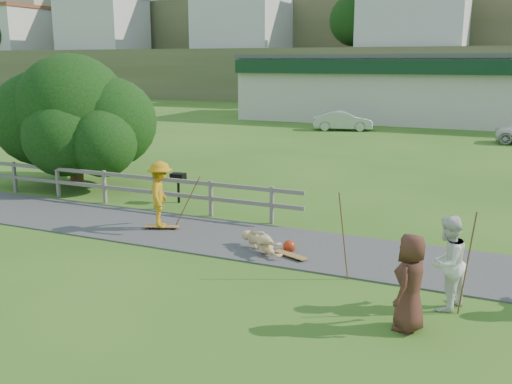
# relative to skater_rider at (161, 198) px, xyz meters

# --- Properties ---
(ground) EXTENTS (260.00, 260.00, 0.00)m
(ground) POSITION_rel_skater_rider_xyz_m (0.56, -1.44, -0.92)
(ground) COLOR #325E1A
(ground) RESTS_ON ground
(path) EXTENTS (34.00, 3.00, 0.04)m
(path) POSITION_rel_skater_rider_xyz_m (0.56, 0.06, -0.90)
(path) COLOR #38383B
(path) RESTS_ON ground
(fence) EXTENTS (15.05, 0.10, 1.10)m
(fence) POSITION_rel_skater_rider_xyz_m (-4.06, 1.86, -0.20)
(fence) COLOR #605D54
(fence) RESTS_ON ground
(strip_mall) EXTENTS (32.50, 10.75, 5.10)m
(strip_mall) POSITION_rel_skater_rider_xyz_m (4.56, 33.50, 1.65)
(strip_mall) COLOR beige
(strip_mall) RESTS_ON ground
(skater_rider) EXTENTS (1.15, 1.37, 1.85)m
(skater_rider) POSITION_rel_skater_rider_xyz_m (0.00, 0.00, 0.00)
(skater_rider) COLOR #C58712
(skater_rider) RESTS_ON ground
(skater_fallen) EXTENTS (1.19, 1.47, 0.56)m
(skater_fallen) POSITION_rel_skater_rider_xyz_m (3.33, -0.66, -0.64)
(skater_fallen) COLOR tan
(skater_fallen) RESTS_ON ground
(spectator_a) EXTENTS (0.97, 1.08, 1.83)m
(spectator_a) POSITION_rel_skater_rider_xyz_m (7.80, -2.18, -0.01)
(spectator_a) COLOR white
(spectator_a) RESTS_ON ground
(spectator_c) EXTENTS (0.70, 0.94, 1.75)m
(spectator_c) POSITION_rel_skater_rider_xyz_m (7.32, -3.35, -0.05)
(spectator_c) COLOR #4C271E
(spectator_c) RESTS_ON ground
(car_silver) EXTENTS (4.20, 2.51, 1.31)m
(car_silver) POSITION_rel_skater_rider_xyz_m (-1.79, 24.88, -0.27)
(car_silver) COLOR #BABEC3
(car_silver) RESTS_ON ground
(tree) EXTENTS (6.75, 6.75, 4.10)m
(tree) POSITION_rel_skater_rider_xyz_m (-6.26, 3.73, 1.13)
(tree) COLOR black
(tree) RESTS_ON ground
(bbq) EXTENTS (0.49, 0.39, 1.00)m
(bbq) POSITION_rel_skater_rider_xyz_m (-1.24, 2.90, -0.43)
(bbq) COLOR black
(bbq) RESTS_ON ground
(longboard_rider) EXTENTS (0.98, 0.55, 0.11)m
(longboard_rider) POSITION_rel_skater_rider_xyz_m (-0.00, 0.00, -0.87)
(longboard_rider) COLOR brown
(longboard_rider) RESTS_ON ground
(longboard_fallen) EXTENTS (0.95, 0.55, 0.10)m
(longboard_fallen) POSITION_rel_skater_rider_xyz_m (4.13, -0.76, -0.87)
(longboard_fallen) COLOR brown
(longboard_fallen) RESTS_ON ground
(helmet) EXTENTS (0.31, 0.31, 0.31)m
(helmet) POSITION_rel_skater_rider_xyz_m (3.93, -0.31, -0.77)
(helmet) COLOR #A02A11
(helmet) RESTS_ON ground
(pole_rider) EXTENTS (0.03, 0.03, 1.76)m
(pole_rider) POSITION_rel_skater_rider_xyz_m (0.60, 0.40, -0.04)
(pole_rider) COLOR brown
(pole_rider) RESTS_ON ground
(pole_spec_left) EXTENTS (0.03, 0.03, 1.93)m
(pole_spec_left) POSITION_rel_skater_rider_xyz_m (5.60, -1.50, 0.04)
(pole_spec_left) COLOR brown
(pole_spec_left) RESTS_ON ground
(pole_spec_right) EXTENTS (0.03, 0.03, 2.00)m
(pole_spec_right) POSITION_rel_skater_rider_xyz_m (8.16, -2.32, 0.08)
(pole_spec_right) COLOR brown
(pole_spec_right) RESTS_ON ground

